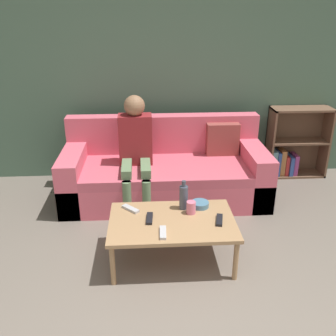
{
  "coord_description": "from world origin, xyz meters",
  "views": [
    {
      "loc": [
        -0.18,
        -1.43,
        1.92
      ],
      "look_at": [
        0.01,
        1.72,
        0.59
      ],
      "focal_mm": 40.0,
      "sensor_mm": 36.0,
      "label": 1
    }
  ],
  "objects_px": {
    "person_adult": "(136,144)",
    "tv_remote_3": "(131,209)",
    "bookshelf": "(292,148)",
    "tv_remote_0": "(163,233)",
    "couch": "(166,173)",
    "tv_remote_2": "(150,218)",
    "cup_near": "(191,207)",
    "bottle": "(184,197)",
    "coffee_table": "(172,224)",
    "snack_bowl": "(200,204)",
    "tv_remote_1": "(219,220)"
  },
  "relations": [
    {
      "from": "couch",
      "to": "tv_remote_3",
      "type": "distance_m",
      "value": 1.04
    },
    {
      "from": "coffee_table",
      "to": "tv_remote_2",
      "type": "height_order",
      "value": "tv_remote_2"
    },
    {
      "from": "bookshelf",
      "to": "tv_remote_0",
      "type": "xyz_separation_m",
      "value": [
        -1.69,
        -1.87,
        0.03
      ]
    },
    {
      "from": "person_adult",
      "to": "tv_remote_2",
      "type": "bearing_deg",
      "value": -84.27
    },
    {
      "from": "tv_remote_0",
      "to": "coffee_table",
      "type": "bearing_deg",
      "value": 68.99
    },
    {
      "from": "cup_near",
      "to": "bottle",
      "type": "distance_m",
      "value": 0.12
    },
    {
      "from": "person_adult",
      "to": "tv_remote_2",
      "type": "height_order",
      "value": "person_adult"
    },
    {
      "from": "snack_bowl",
      "to": "tv_remote_3",
      "type": "bearing_deg",
      "value": -177.92
    },
    {
      "from": "tv_remote_0",
      "to": "bookshelf",
      "type": "bearing_deg",
      "value": 49.94
    },
    {
      "from": "coffee_table",
      "to": "tv_remote_1",
      "type": "relative_size",
      "value": 5.72
    },
    {
      "from": "person_adult",
      "to": "snack_bowl",
      "type": "xyz_separation_m",
      "value": [
        0.55,
        -0.87,
        -0.26
      ]
    },
    {
      "from": "couch",
      "to": "bookshelf",
      "type": "bearing_deg",
      "value": 17.57
    },
    {
      "from": "coffee_table",
      "to": "tv_remote_1",
      "type": "distance_m",
      "value": 0.38
    },
    {
      "from": "coffee_table",
      "to": "tv_remote_1",
      "type": "bearing_deg",
      "value": -6.15
    },
    {
      "from": "couch",
      "to": "bookshelf",
      "type": "distance_m",
      "value": 1.67
    },
    {
      "from": "tv_remote_2",
      "to": "tv_remote_3",
      "type": "bearing_deg",
      "value": 136.83
    },
    {
      "from": "couch",
      "to": "coffee_table",
      "type": "xyz_separation_m",
      "value": [
        -0.01,
        -1.17,
        0.06
      ]
    },
    {
      "from": "couch",
      "to": "person_adult",
      "type": "bearing_deg",
      "value": -163.85
    },
    {
      "from": "person_adult",
      "to": "coffee_table",
      "type": "bearing_deg",
      "value": -75.13
    },
    {
      "from": "bottle",
      "to": "tv_remote_2",
      "type": "bearing_deg",
      "value": -149.79
    },
    {
      "from": "bookshelf",
      "to": "tv_remote_2",
      "type": "height_order",
      "value": "bookshelf"
    },
    {
      "from": "cup_near",
      "to": "snack_bowl",
      "type": "relative_size",
      "value": 0.69
    },
    {
      "from": "coffee_table",
      "to": "tv_remote_0",
      "type": "distance_m",
      "value": 0.22
    },
    {
      "from": "tv_remote_1",
      "to": "snack_bowl",
      "type": "bearing_deg",
      "value": 128.49
    },
    {
      "from": "person_adult",
      "to": "snack_bowl",
      "type": "bearing_deg",
      "value": -58.2
    },
    {
      "from": "couch",
      "to": "tv_remote_1",
      "type": "distance_m",
      "value": 1.26
    },
    {
      "from": "tv_remote_0",
      "to": "snack_bowl",
      "type": "xyz_separation_m",
      "value": [
        0.34,
        0.4,
        0.01
      ]
    },
    {
      "from": "cup_near",
      "to": "tv_remote_0",
      "type": "distance_m",
      "value": 0.39
    },
    {
      "from": "tv_remote_3",
      "to": "couch",
      "type": "bearing_deg",
      "value": 26.18
    },
    {
      "from": "bookshelf",
      "to": "tv_remote_0",
      "type": "relative_size",
      "value": 5.0
    },
    {
      "from": "cup_near",
      "to": "bottle",
      "type": "height_order",
      "value": "bottle"
    },
    {
      "from": "couch",
      "to": "tv_remote_0",
      "type": "xyz_separation_m",
      "value": [
        -0.09,
        -1.36,
        0.11
      ]
    },
    {
      "from": "tv_remote_2",
      "to": "person_adult",
      "type": "bearing_deg",
      "value": 100.35
    },
    {
      "from": "couch",
      "to": "tv_remote_1",
      "type": "relative_size",
      "value": 12.24
    },
    {
      "from": "tv_remote_3",
      "to": "bottle",
      "type": "bearing_deg",
      "value": -44.12
    },
    {
      "from": "coffee_table",
      "to": "person_adult",
      "type": "distance_m",
      "value": 1.16
    },
    {
      "from": "person_adult",
      "to": "tv_remote_3",
      "type": "distance_m",
      "value": 0.93
    },
    {
      "from": "coffee_table",
      "to": "bottle",
      "type": "height_order",
      "value": "bottle"
    },
    {
      "from": "coffee_table",
      "to": "tv_remote_3",
      "type": "relative_size",
      "value": 6.5
    },
    {
      "from": "person_adult",
      "to": "tv_remote_1",
      "type": "relative_size",
      "value": 6.44
    },
    {
      "from": "couch",
      "to": "cup_near",
      "type": "xyz_separation_m",
      "value": [
        0.15,
        -1.06,
        0.15
      ]
    },
    {
      "from": "couch",
      "to": "tv_remote_0",
      "type": "distance_m",
      "value": 1.37
    },
    {
      "from": "couch",
      "to": "bookshelf",
      "type": "height_order",
      "value": "bookshelf"
    },
    {
      "from": "person_adult",
      "to": "cup_near",
      "type": "height_order",
      "value": "person_adult"
    },
    {
      "from": "coffee_table",
      "to": "tv_remote_2",
      "type": "distance_m",
      "value": 0.19
    },
    {
      "from": "bottle",
      "to": "cup_near",
      "type": "bearing_deg",
      "value": -57.32
    },
    {
      "from": "couch",
      "to": "coffee_table",
      "type": "bearing_deg",
      "value": -90.55
    },
    {
      "from": "tv_remote_0",
      "to": "tv_remote_3",
      "type": "relative_size",
      "value": 1.11
    },
    {
      "from": "person_adult",
      "to": "tv_remote_1",
      "type": "height_order",
      "value": "person_adult"
    },
    {
      "from": "bottle",
      "to": "tv_remote_3",
      "type": "bearing_deg",
      "value": -179.91
    }
  ]
}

